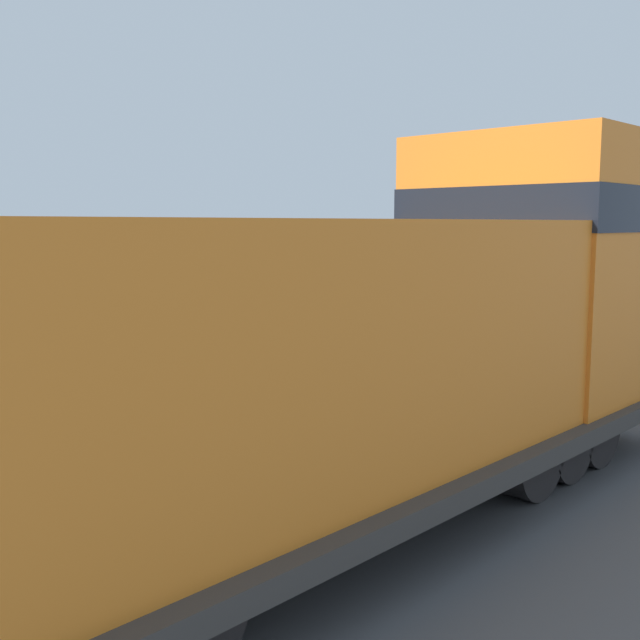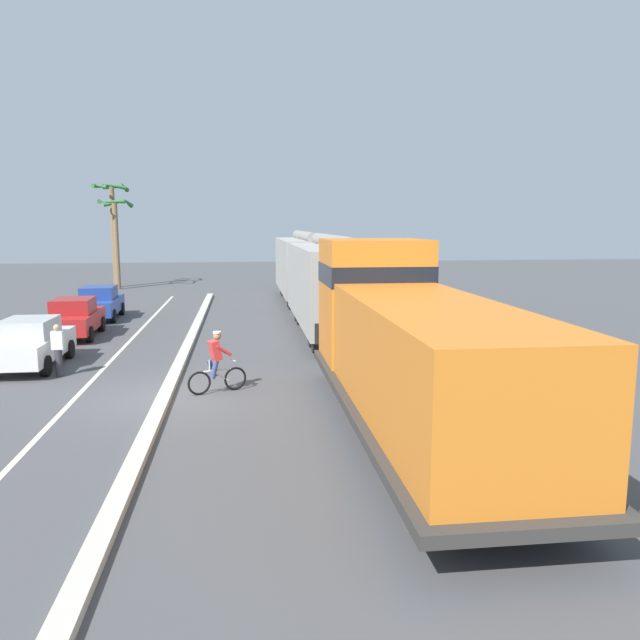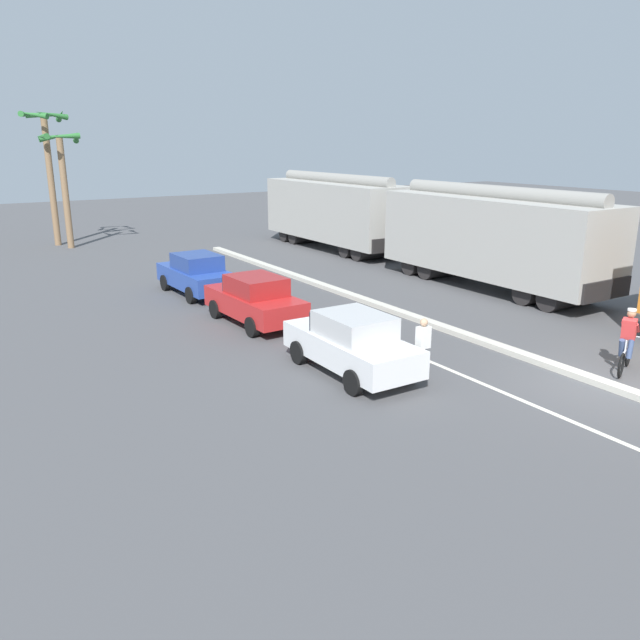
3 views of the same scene
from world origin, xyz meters
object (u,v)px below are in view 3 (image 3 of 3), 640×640
cyclist (627,342)px  palm_tree_near (62,167)px  hopper_car_lead (493,238)px  parked_car_blue (196,274)px  parked_car_white (351,343)px  palm_tree_far (47,149)px  pedestrian_by_cars (423,348)px  hopper_car_middle (335,212)px  parked_car_red (255,300)px

cyclist → palm_tree_near: 30.06m
hopper_car_lead → parked_car_blue: hopper_car_lead is taller
cyclist → parked_car_white: bearing=147.8°
parked_car_blue → palm_tree_far: palm_tree_far is taller
parked_car_white → parked_car_blue: same height
cyclist → pedestrian_by_cars: bearing=153.3°
parked_car_white → pedestrian_by_cars: bearing=-48.5°
parked_car_blue → palm_tree_near: bearing=97.4°
hopper_car_middle → cyclist: 20.93m
parked_car_white → cyclist: 7.19m
cyclist → palm_tree_far: size_ratio=0.23×
parked_car_white → parked_car_red: 5.49m
parked_car_blue → parked_car_white: bearing=-89.4°
hopper_car_middle → palm_tree_near: 15.22m
hopper_car_lead → parked_car_blue: 12.03m
palm_tree_far → pedestrian_by_cars: bearing=-82.5°
parked_car_blue → palm_tree_far: size_ratio=0.56×
parked_car_red → parked_car_blue: bearing=90.9°
palm_tree_far → pedestrian_by_cars: (3.66, -27.72, -4.58)m
parked_car_white → pedestrian_by_cars: (1.22, -1.38, 0.03)m
hopper_car_middle → palm_tree_far: bearing=143.1°
parked_car_red → pedestrian_by_cars: (1.26, -6.88, 0.03)m
parked_car_red → pedestrian_by_cars: size_ratio=2.63×
pedestrian_by_cars → palm_tree_far: bearing=97.5°
parked_car_red → cyclist: 11.16m
hopper_car_middle → parked_car_blue: hopper_car_middle is taller
hopper_car_middle → pedestrian_by_cars: 20.27m
palm_tree_near → palm_tree_far: palm_tree_far is taller
cyclist → palm_tree_far: palm_tree_far is taller
parked_car_white → palm_tree_far: bearing=95.3°
palm_tree_near → parked_car_red: bearing=-84.2°
hopper_car_lead → pedestrian_by_cars: (-9.30, -6.37, -1.23)m
parked_car_blue → cyclist: size_ratio=2.48×
hopper_car_lead → parked_car_white: 11.72m
parked_car_red → hopper_car_lead: bearing=-2.7°
parked_car_white → palm_tree_near: 25.24m
parked_car_red → pedestrian_by_cars: same height
parked_car_white → palm_tree_far: size_ratio=0.55×
parked_car_white → palm_tree_near: palm_tree_near is taller
parked_car_blue → hopper_car_lead: bearing=-27.2°
hopper_car_lead → cyclist: hopper_car_lead is taller
hopper_car_middle → palm_tree_far: palm_tree_far is taller
parked_car_white → palm_tree_near: bearing=94.6°
parked_car_blue → pedestrian_by_cars: (1.34, -11.84, 0.03)m
hopper_car_middle → palm_tree_near: bearing=146.5°
cyclist → palm_tree_near: palm_tree_near is taller
hopper_car_middle → parked_car_red: 15.37m
cyclist → pedestrian_by_cars: size_ratio=1.06×
hopper_car_lead → parked_car_red: size_ratio=2.49×
palm_tree_near → cyclist: bearing=-74.3°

